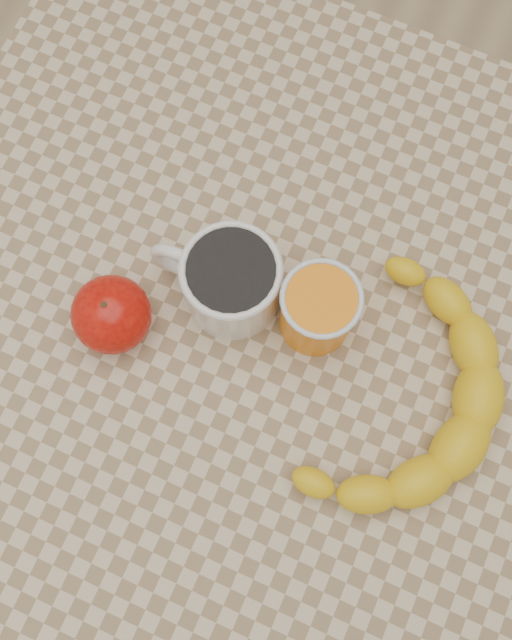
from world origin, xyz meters
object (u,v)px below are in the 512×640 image
at_px(coffee_mug, 229,280).
at_px(table, 256,343).
at_px(orange_juice_glass, 318,310).
at_px(banana, 404,399).
at_px(apple, 111,315).

bearing_deg(coffee_mug, table, -28.47).
distance_m(orange_juice_glass, banana, 0.12).
bearing_deg(coffee_mug, apple, -140.48).
distance_m(table, coffee_mug, 0.14).
relative_size(orange_juice_glass, apple, 0.89).
height_order(coffee_mug, orange_juice_glass, orange_juice_glass).
relative_size(apple, banana, 0.29).
bearing_deg(coffee_mug, orange_juice_glass, 4.06).
bearing_deg(orange_juice_glass, table, -153.46).
relative_size(coffee_mug, apple, 1.36).
xyz_separation_m(apple, banana, (0.30, 0.04, -0.01)).
bearing_deg(banana, apple, -161.01).
bearing_deg(orange_juice_glass, banana, -21.38).
xyz_separation_m(coffee_mug, banana, (0.20, -0.04, -0.02)).
distance_m(table, banana, 0.20).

